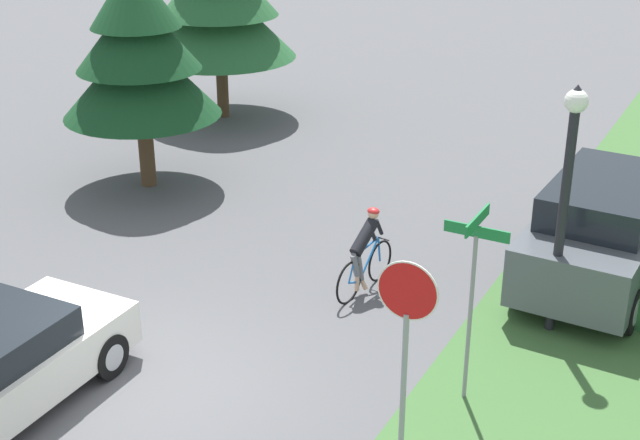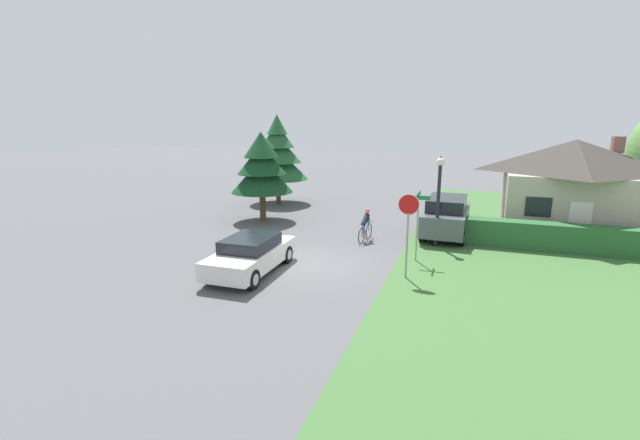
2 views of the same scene
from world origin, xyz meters
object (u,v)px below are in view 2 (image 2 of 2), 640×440
object	(u,v)px
parked_suv_right	(446,216)
sedan_left_lane	(251,255)
street_lamp	(439,189)
conifer_tall_far	(278,155)
cyclist	(365,226)
stop_sign	(408,219)
conifer_tall_near	(262,167)
cottage_house	(571,185)
street_name_sign	(418,214)

from	to	relation	value
parked_suv_right	sedan_left_lane	bearing A→B (deg)	143.30
sedan_left_lane	street_lamp	size ratio (longest dim) A/B	1.07
conifer_tall_far	sedan_left_lane	bearing A→B (deg)	-69.16
cyclist	street_lamp	bearing A→B (deg)	-79.19
cyclist	conifer_tall_far	xyz separation A→B (m)	(-7.96, 7.46, 2.64)
stop_sign	sedan_left_lane	bearing A→B (deg)	12.17
sedan_left_lane	stop_sign	world-z (taller)	stop_sign
parked_suv_right	stop_sign	xyz separation A→B (m)	(-0.95, -6.69, 1.19)
parked_suv_right	conifer_tall_far	xyz separation A→B (m)	(-11.45, 5.07, 2.38)
cyclist	parked_suv_right	xyz separation A→B (m)	(3.49, 2.39, 0.26)
parked_suv_right	conifer_tall_near	distance (m)	10.22
cyclist	conifer_tall_far	world-z (taller)	conifer_tall_far
stop_sign	conifer_tall_near	size ratio (longest dim) A/B	0.61
sedan_left_lane	street_lamp	xyz separation A→B (m)	(6.18, 5.89, 1.91)
parked_suv_right	cottage_house	bearing A→B (deg)	-62.16
sedan_left_lane	conifer_tall_far	distance (m)	14.28
street_lamp	conifer_tall_far	world-z (taller)	conifer_tall_far
cottage_house	conifer_tall_near	world-z (taller)	conifer_tall_near
sedan_left_lane	street_name_sign	distance (m)	6.70
street_lamp	conifer_tall_far	bearing A→B (deg)	147.11
parked_suv_right	street_name_sign	xyz separation A→B (m)	(-0.86, -4.59, 0.97)
sedan_left_lane	cyclist	xyz separation A→B (m)	(2.97, 5.65, 0.03)
cottage_house	sedan_left_lane	bearing A→B (deg)	-138.21
conifer_tall_far	parked_suv_right	bearing A→B (deg)	-23.87
street_name_sign	conifer_tall_near	world-z (taller)	conifer_tall_near
cottage_house	street_name_sign	distance (m)	9.94
cyclist	parked_suv_right	size ratio (longest dim) A/B	0.36
cyclist	conifer_tall_far	size ratio (longest dim) A/B	0.30
cottage_house	conifer_tall_near	xyz separation A→B (m)	(-15.78, -2.92, 0.66)
sedan_left_lane	conifer_tall_near	distance (m)	9.00
street_name_sign	conifer_tall_far	world-z (taller)	conifer_tall_far
sedan_left_lane	conifer_tall_near	world-z (taller)	conifer_tall_near
conifer_tall_near	street_lamp	bearing A→B (deg)	-11.77
street_name_sign	street_lamp	bearing A→B (deg)	76.68
parked_suv_right	conifer_tall_far	size ratio (longest dim) A/B	0.82
stop_sign	conifer_tall_near	distance (m)	11.22
cottage_house	stop_sign	bearing A→B (deg)	-125.10
sedan_left_lane	conifer_tall_far	world-z (taller)	conifer_tall_far
cottage_house	street_name_sign	xyz separation A→B (m)	(-6.64, -7.38, -0.47)
cyclist	street_name_sign	distance (m)	3.65
conifer_tall_near	conifer_tall_far	xyz separation A→B (m)	(-1.45, 5.20, 0.28)
sedan_left_lane	cottage_house	bearing A→B (deg)	-49.54
cottage_house	sedan_left_lane	world-z (taller)	cottage_house
cyclist	street_lamp	distance (m)	3.73
parked_suv_right	street_name_sign	world-z (taller)	street_name_sign
cottage_house	conifer_tall_near	distance (m)	16.06
parked_suv_right	conifer_tall_near	xyz separation A→B (m)	(-10.00, -0.13, 2.10)
cottage_house	stop_sign	size ratio (longest dim) A/B	2.20
sedan_left_lane	parked_suv_right	size ratio (longest dim) A/B	0.89
cottage_house	street_name_sign	size ratio (longest dim) A/B	2.37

